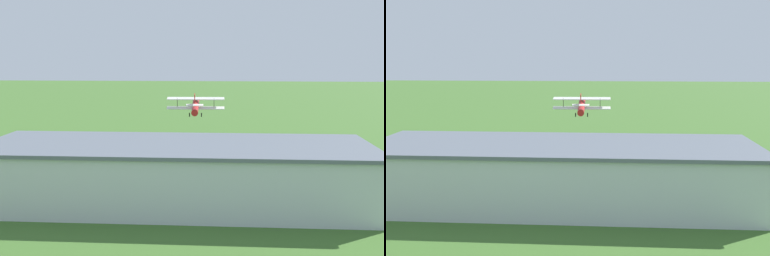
# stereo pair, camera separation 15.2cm
# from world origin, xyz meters

# --- Properties ---
(ground_plane) EXTENTS (400.00, 400.00, 0.00)m
(ground_plane) POSITION_xyz_m (0.00, 0.00, 0.00)
(ground_plane) COLOR #3D6628
(hangar) EXTENTS (38.27, 13.72, 6.06)m
(hangar) POSITION_xyz_m (5.14, 30.28, 3.04)
(hangar) COLOR silver
(hangar) RESTS_ON ground_plane
(biplane) EXTENTS (9.21, 7.92, 4.00)m
(biplane) POSITION_xyz_m (5.08, 1.00, 6.76)
(biplane) COLOR #B21E1E
(car_grey) EXTENTS (2.23, 4.73, 1.69)m
(car_grey) POSITION_xyz_m (22.27, 14.50, 0.88)
(car_grey) COLOR slate
(car_grey) RESTS_ON ground_plane
(car_green) EXTENTS (1.98, 4.03, 1.69)m
(car_green) POSITION_xyz_m (29.13, 16.73, 0.87)
(car_green) COLOR #1E6B38
(car_green) RESTS_ON ground_plane
(person_walking_on_apron) EXTENTS (0.43, 0.43, 1.55)m
(person_walking_on_apron) POSITION_xyz_m (-11.02, 12.10, 0.77)
(person_walking_on_apron) COLOR navy
(person_walking_on_apron) RESTS_ON ground_plane
(person_by_parked_cars) EXTENTS (0.50, 0.50, 1.72)m
(person_by_parked_cars) POSITION_xyz_m (-13.45, 16.07, 0.86)
(person_by_parked_cars) COLOR orange
(person_by_parked_cars) RESTS_ON ground_plane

